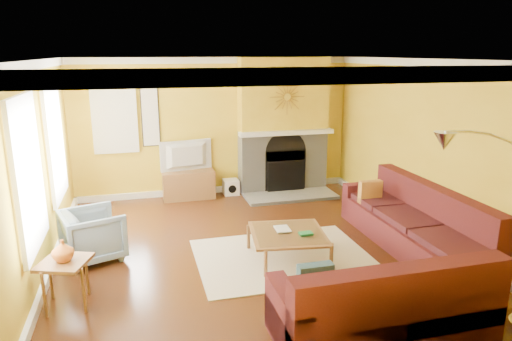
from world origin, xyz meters
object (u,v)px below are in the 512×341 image
object	(u,v)px
sectional_sofa	(358,236)
side_table	(67,283)
coffee_table	(288,246)
media_console	(189,184)
arc_lamp	(494,239)
armchair	(93,235)

from	to	relation	value
sectional_sofa	side_table	size ratio (longest dim) A/B	6.73
coffee_table	side_table	world-z (taller)	side_table
media_console	arc_lamp	distance (m)	5.84
armchair	arc_lamp	world-z (taller)	arc_lamp
media_console	side_table	xyz separation A→B (m)	(-1.80, -3.60, 0.00)
armchair	arc_lamp	distance (m)	4.93
coffee_table	arc_lamp	bearing A→B (deg)	-58.94
side_table	arc_lamp	size ratio (longest dim) A/B	0.26
sectional_sofa	arc_lamp	world-z (taller)	arc_lamp
coffee_table	side_table	distance (m)	2.85
sectional_sofa	side_table	bearing A→B (deg)	180.00
media_console	armchair	bearing A→B (deg)	-123.69
sectional_sofa	side_table	world-z (taller)	sectional_sofa
armchair	arc_lamp	xyz separation A→B (m)	(3.92, -2.90, 0.71)
arc_lamp	coffee_table	bearing A→B (deg)	121.06
coffee_table	media_console	distance (m)	3.26
media_console	sectional_sofa	bearing A→B (deg)	-63.43
side_table	arc_lamp	distance (m)	4.53
arc_lamp	side_table	bearing A→B (deg)	157.60
sectional_sofa	armchair	distance (m)	3.61
coffee_table	armchair	distance (m)	2.70
sectional_sofa	coffee_table	size ratio (longest dim) A/B	3.70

